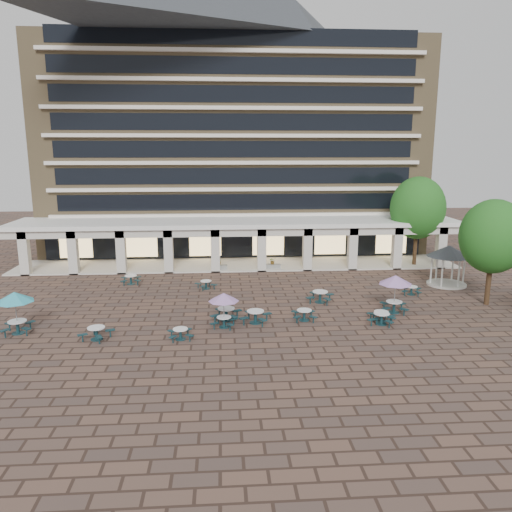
% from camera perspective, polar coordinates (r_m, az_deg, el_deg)
% --- Properties ---
extents(ground, '(120.00, 120.00, 0.00)m').
position_cam_1_polar(ground, '(34.04, -1.25, -6.77)').
color(ground, brown).
rests_on(ground, ground).
extents(apartment_building, '(40.00, 15.50, 25.20)m').
position_cam_1_polar(apartment_building, '(57.67, -2.55, 13.70)').
color(apartment_building, '#8B744E').
rests_on(apartment_building, ground).
extents(retail_arcade, '(42.00, 6.60, 4.40)m').
position_cam_1_polar(retail_arcade, '(47.67, -2.11, 2.44)').
color(retail_arcade, white).
rests_on(retail_arcade, ground).
extents(picnic_table_0, '(2.07, 2.07, 0.77)m').
position_cam_1_polar(picnic_table_0, '(31.18, -17.78, -8.29)').
color(picnic_table_0, '#123137').
rests_on(picnic_table_0, ground).
extents(picnic_table_1, '(1.67, 1.67, 0.67)m').
position_cam_1_polar(picnic_table_1, '(30.10, -8.63, -8.69)').
color(picnic_table_1, '#123137').
rests_on(picnic_table_1, ground).
extents(picnic_table_2, '(2.07, 2.07, 0.76)m').
position_cam_1_polar(picnic_table_2, '(33.16, 14.14, -6.85)').
color(picnic_table_2, '#123137').
rests_on(picnic_table_2, ground).
extents(picnic_table_3, '(1.68, 1.68, 0.73)m').
position_cam_1_polar(picnic_table_3, '(33.04, 5.53, -6.62)').
color(picnic_table_3, '#123137').
rests_on(picnic_table_3, ground).
extents(picnic_table_4, '(2.26, 2.26, 2.61)m').
position_cam_1_polar(picnic_table_4, '(33.42, -25.86, -4.41)').
color(picnic_table_4, '#123137').
rests_on(picnic_table_4, ground).
extents(picnic_table_5, '(2.22, 2.22, 0.83)m').
position_cam_1_polar(picnic_table_5, '(32.39, -0.06, -6.83)').
color(picnic_table_5, '#123137').
rests_on(picnic_table_5, ground).
extents(picnic_table_6, '(1.93, 1.93, 2.23)m').
position_cam_1_polar(picnic_table_6, '(31.28, -3.72, -4.87)').
color(picnic_table_6, '#123137').
rests_on(picnic_table_6, ground).
extents(picnic_table_7, '(1.80, 1.80, 0.67)m').
position_cam_1_polar(picnic_table_7, '(40.36, 17.34, -3.69)').
color(picnic_table_7, '#123137').
rests_on(picnic_table_7, ground).
extents(picnic_table_8, '(1.83, 1.83, 0.75)m').
position_cam_1_polar(picnic_table_8, '(42.78, -14.11, -2.55)').
color(picnic_table_8, '#123137').
rests_on(picnic_table_8, ground).
extents(picnic_table_9, '(2.15, 2.15, 0.84)m').
position_cam_1_polar(picnic_table_9, '(32.97, -3.43, -6.51)').
color(picnic_table_9, '#123137').
rests_on(picnic_table_9, ground).
extents(picnic_table_10, '(1.63, 1.63, 0.70)m').
position_cam_1_polar(picnic_table_10, '(33.67, 14.12, -6.62)').
color(picnic_table_10, '#123137').
rests_on(picnic_table_10, ground).
extents(picnic_table_11, '(2.28, 2.28, 2.63)m').
position_cam_1_polar(picnic_table_11, '(35.17, 15.65, -2.80)').
color(picnic_table_11, '#123137').
rests_on(picnic_table_11, ground).
extents(picnic_table_12, '(1.85, 1.85, 0.67)m').
position_cam_1_polar(picnic_table_12, '(40.34, -5.73, -3.20)').
color(picnic_table_12, '#123137').
rests_on(picnic_table_12, ground).
extents(picnic_table_13, '(2.27, 2.27, 0.84)m').
position_cam_1_polar(picnic_table_13, '(36.93, 7.34, -4.52)').
color(picnic_table_13, '#123137').
rests_on(picnic_table_13, ground).
extents(gazebo, '(3.55, 3.55, 3.30)m').
position_cam_1_polar(gazebo, '(43.70, 21.16, 0.04)').
color(gazebo, beige).
rests_on(gazebo, ground).
extents(tree_east_a, '(4.59, 4.59, 7.64)m').
position_cam_1_polar(tree_east_a, '(38.87, 25.47, 2.02)').
color(tree_east_a, '#46301C').
rests_on(tree_east_a, ground).
extents(tree_east_c, '(5.12, 5.12, 8.53)m').
position_cam_1_polar(tree_east_c, '(49.57, 18.00, 5.23)').
color(tree_east_c, '#46301C').
rests_on(tree_east_c, ground).
extents(planter_left, '(1.50, 0.66, 1.17)m').
position_cam_1_polar(planter_left, '(46.30, -4.23, -1.11)').
color(planter_left, gray).
rests_on(planter_left, ground).
extents(planter_right, '(1.50, 0.62, 1.16)m').
position_cam_1_polar(planter_right, '(46.53, 1.90, -1.03)').
color(planter_right, gray).
rests_on(planter_right, ground).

